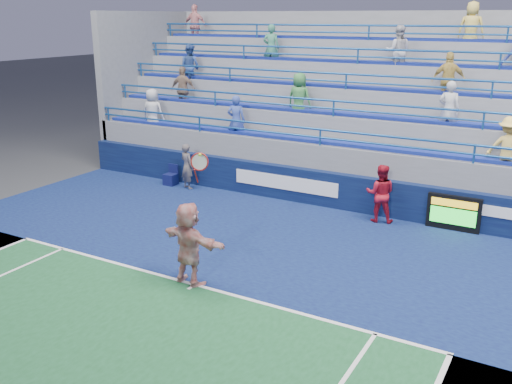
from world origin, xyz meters
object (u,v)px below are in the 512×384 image
Objects in this scene: tennis_player at (189,243)px; ball_girl at (380,193)px; serve_speed_board at (454,213)px; line_judge at (187,166)px; judge_chair at (171,179)px.

tennis_player is 6.37m from ball_girl.
line_judge reaches higher than serve_speed_board.
judge_chair is 0.46× the size of line_judge.
ball_girl reaches higher than line_judge.
judge_chair is at bearing 15.52° from line_judge.
serve_speed_board is 2.04m from ball_girl.
line_judge reaches higher than judge_chair.
serve_speed_board is 0.48× the size of tennis_player.
judge_chair is (-9.47, -0.33, -0.27)m from serve_speed_board.
judge_chair is 0.94m from line_judge.
ball_girl is at bearing -0.03° from judge_chair.
serve_speed_board is at bearing 1.99° from judge_chair.
tennis_player is at bearing 145.78° from line_judge.
serve_speed_board is 9.48m from judge_chair.
serve_speed_board is at bearing -158.29° from line_judge.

